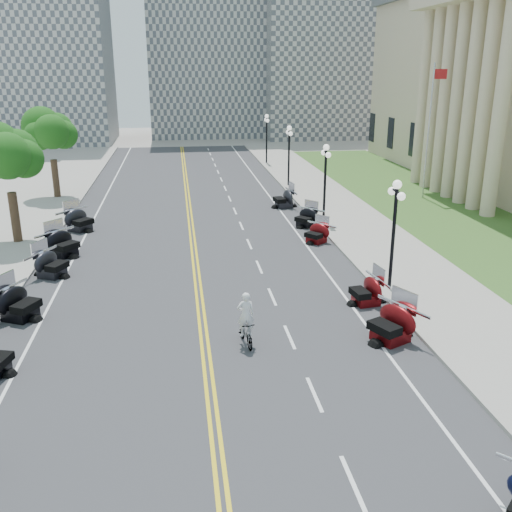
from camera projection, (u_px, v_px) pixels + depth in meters
name	position (u px, v px, depth m)	size (l,w,h in m)	color
ground	(205.00, 343.00, 21.08)	(160.00, 160.00, 0.00)	gray
road	(195.00, 257.00, 30.47)	(16.00, 90.00, 0.01)	#333335
centerline_yellow_a	(192.00, 257.00, 30.46)	(0.12, 90.00, 0.00)	yellow
centerline_yellow_b	(197.00, 257.00, 30.49)	(0.12, 90.00, 0.00)	yellow
edge_line_north	(312.00, 252.00, 31.31)	(0.12, 90.00, 0.00)	white
edge_line_south	(71.00, 263.00, 29.63)	(0.12, 90.00, 0.00)	white
lane_dash_4	(353.00, 482.00, 13.97)	(0.12, 2.00, 0.00)	white
lane_dash_5	(314.00, 394.00, 17.73)	(0.12, 2.00, 0.00)	white
lane_dash_6	(290.00, 337.00, 21.49)	(0.12, 2.00, 0.00)	white
lane_dash_7	(272.00, 297.00, 25.25)	(0.12, 2.00, 0.00)	white
lane_dash_8	(259.00, 267.00, 29.01)	(0.12, 2.00, 0.00)	white
lane_dash_9	(249.00, 244.00, 32.77)	(0.12, 2.00, 0.00)	white
lane_dash_10	(241.00, 226.00, 36.53)	(0.12, 2.00, 0.00)	white
lane_dash_11	(235.00, 211.00, 40.29)	(0.12, 2.00, 0.00)	white
lane_dash_12	(230.00, 199.00, 44.05)	(0.12, 2.00, 0.00)	white
lane_dash_13	(225.00, 188.00, 47.81)	(0.12, 2.00, 0.00)	white
lane_dash_14	(221.00, 179.00, 51.57)	(0.12, 2.00, 0.00)	white
lane_dash_15	(218.00, 172.00, 55.33)	(0.12, 2.00, 0.00)	white
lane_dash_16	(215.00, 165.00, 59.09)	(0.12, 2.00, 0.00)	white
lane_dash_17	(213.00, 159.00, 62.84)	(0.12, 2.00, 0.00)	white
lane_dash_18	(210.00, 154.00, 66.60)	(0.12, 2.00, 0.00)	white
lane_dash_19	(208.00, 149.00, 70.36)	(0.12, 2.00, 0.00)	white
sidewalk_north	(383.00, 248.00, 31.83)	(5.00, 90.00, 0.15)	#9E9991
lawn	(439.00, 210.00, 40.27)	(9.00, 60.00, 0.10)	#356023
distant_block_a	(35.00, 40.00, 72.89)	(18.00, 14.00, 26.00)	gray
distant_block_b	(204.00, 27.00, 80.78)	(16.00, 12.00, 30.00)	gray
distant_block_c	(332.00, 57.00, 81.58)	(20.00, 14.00, 22.00)	gray
street_lamp_2	(393.00, 236.00, 25.14)	(0.50, 1.20, 4.90)	black
street_lamp_3	(325.00, 184.00, 36.42)	(0.50, 1.20, 4.90)	black
street_lamp_4	(289.00, 156.00, 47.70)	(0.50, 1.20, 4.90)	black
street_lamp_5	(267.00, 139.00, 58.98)	(0.50, 1.20, 4.90)	black
flagpole	(428.00, 133.00, 42.53)	(1.10, 0.20, 10.00)	silver
tree_3	(7.00, 161.00, 31.43)	(4.80, 4.80, 9.20)	#235619
tree_4	(51.00, 136.00, 42.70)	(4.80, 4.80, 9.20)	#235619
motorcycle_n_5	(391.00, 322.00, 20.99)	(2.18, 2.18, 1.53)	#590A0C
motorcycle_n_6	(366.00, 289.00, 24.33)	(1.90, 1.90, 1.33)	#590A0C
motorcycle_n_8	(317.00, 232.00, 32.88)	(1.78, 1.78, 1.25)	#590A0C
motorcycle_n_9	(306.00, 217.00, 36.18)	(1.87, 1.87, 1.31)	black
motorcycle_n_10	(284.00, 198.00, 41.09)	(2.09, 2.09, 1.46)	black
motorcycle_s_6	(19.00, 301.00, 22.85)	(2.14, 2.14, 1.50)	black
motorcycle_s_7	(51.00, 263.00, 27.49)	(2.04, 2.04, 1.43)	black
motorcycle_s_8	(63.00, 242.00, 30.49)	(2.21, 2.21, 1.55)	black
motorcycle_s_9	(79.00, 219.00, 35.23)	(2.18, 2.18, 1.53)	black
bicycle	(246.00, 332.00, 20.77)	(0.46, 1.63, 0.98)	#A51414
cyclist_rider	(246.00, 298.00, 20.35)	(0.62, 0.41, 1.71)	silver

